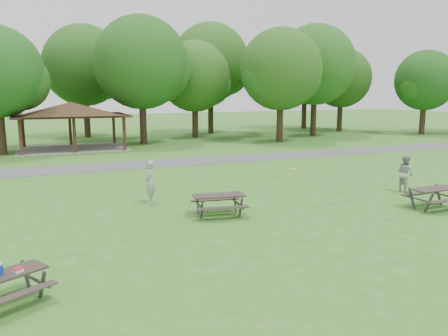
% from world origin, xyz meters
% --- Properties ---
extents(ground, '(160.00, 160.00, 0.00)m').
position_xyz_m(ground, '(0.00, 0.00, 0.00)').
color(ground, '#316D1F').
rests_on(ground, ground).
extents(asphalt_path, '(120.00, 3.20, 0.02)m').
position_xyz_m(asphalt_path, '(0.00, 14.00, 0.01)').
color(asphalt_path, '#4B4B4D').
rests_on(asphalt_path, ground).
extents(pavilion, '(8.60, 7.01, 3.76)m').
position_xyz_m(pavilion, '(-4.00, 24.00, 3.06)').
color(pavilion, '#352213').
rests_on(pavilion, ground).
extents(tree_row_e, '(8.40, 8.00, 11.02)m').
position_xyz_m(tree_row_e, '(2.10, 25.03, 6.78)').
color(tree_row_e, black).
rests_on(tree_row_e, ground).
extents(tree_row_f, '(7.35, 7.00, 9.55)m').
position_xyz_m(tree_row_f, '(8.09, 28.53, 5.84)').
color(tree_row_f, black).
rests_on(tree_row_f, ground).
extents(tree_row_g, '(7.77, 7.40, 10.25)m').
position_xyz_m(tree_row_g, '(14.09, 22.03, 6.33)').
color(tree_row_g, black).
rests_on(tree_row_g, ground).
extents(tree_row_h, '(8.61, 8.20, 11.37)m').
position_xyz_m(tree_row_h, '(20.10, 25.53, 7.03)').
color(tree_row_h, black).
rests_on(tree_row_h, ground).
extents(tree_row_i, '(7.14, 6.80, 9.52)m').
position_xyz_m(tree_row_i, '(26.08, 29.03, 5.91)').
color(tree_row_i, black).
rests_on(tree_row_i, ground).
extents(tree_row_j, '(6.72, 6.40, 8.96)m').
position_xyz_m(tree_row_j, '(32.08, 22.53, 5.56)').
color(tree_row_j, black).
rests_on(tree_row_j, ground).
extents(tree_deep_b, '(8.40, 8.00, 11.13)m').
position_xyz_m(tree_deep_b, '(-1.90, 33.03, 6.89)').
color(tree_deep_b, black).
rests_on(tree_deep_b, ground).
extents(tree_deep_c, '(8.82, 8.40, 11.90)m').
position_xyz_m(tree_deep_c, '(11.10, 32.03, 7.44)').
color(tree_deep_c, black).
rests_on(tree_deep_c, ground).
extents(tree_deep_d, '(8.40, 8.00, 11.27)m').
position_xyz_m(tree_deep_d, '(24.10, 33.53, 7.03)').
color(tree_deep_d, black).
rests_on(tree_deep_d, ground).
extents(picnic_table_middle, '(2.10, 1.78, 0.82)m').
position_xyz_m(picnic_table_middle, '(-0.27, 1.41, 0.61)').
color(picnic_table_middle, '#2C2420').
rests_on(picnic_table_middle, ground).
extents(picnic_table_far, '(1.99, 1.63, 0.84)m').
position_xyz_m(picnic_table_far, '(7.96, -0.88, 0.62)').
color(picnic_table_far, '#2D2621').
rests_on(picnic_table_far, ground).
extents(frisbee_in_flight, '(0.33, 0.33, 0.02)m').
position_xyz_m(frisbee_in_flight, '(3.86, 2.93, 1.26)').
color(frisbee_in_flight, yellow).
rests_on(frisbee_in_flight, ground).
extents(frisbee_thrower, '(0.55, 0.72, 1.78)m').
position_xyz_m(frisbee_thrower, '(-2.23, 4.21, 0.89)').
color(frisbee_thrower, '#9A9B9D').
rests_on(frisbee_thrower, ground).
extents(frisbee_catcher, '(0.70, 0.87, 1.72)m').
position_xyz_m(frisbee_catcher, '(9.11, 1.82, 0.86)').
color(frisbee_catcher, '#A3A3A5').
rests_on(frisbee_catcher, ground).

